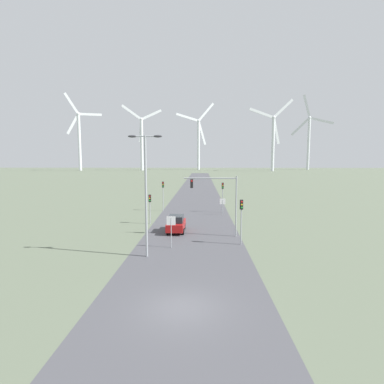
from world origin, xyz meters
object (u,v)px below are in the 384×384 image
traffic_light_post_mid_left (163,190)px  wind_turbine_far_left (79,136)px  traffic_light_post_near_right (241,212)px  stop_sign_near (171,226)px  wind_turbine_far_right (309,137)px  wind_turbine_center (199,139)px  traffic_light_post_near_left (150,202)px  traffic_light_mast_overhead (218,193)px  stop_sign_far (223,204)px  wind_turbine_left (142,139)px  traffic_light_post_mid_right (223,191)px  wind_turbine_right (273,137)px  streetlamp (146,182)px  car_approaching (176,224)px

traffic_light_post_mid_left → wind_turbine_far_left: bearing=115.6°
traffic_light_post_near_right → traffic_light_post_mid_left: traffic_light_post_mid_left is taller
stop_sign_near → wind_turbine_far_right: (92.23, 230.26, 24.79)m
wind_turbine_center → traffic_light_post_near_left: bearing=-91.0°
traffic_light_mast_overhead → wind_turbine_far_left: (-95.31, 198.30, 21.80)m
stop_sign_far → wind_turbine_left: size_ratio=0.05×
traffic_light_post_mid_right → traffic_light_mast_overhead: size_ratio=0.72×
traffic_light_post_near_right → wind_turbine_center: 225.59m
stop_sign_near → traffic_light_post_near_left: size_ratio=0.79×
traffic_light_mast_overhead → wind_turbine_right: (49.49, 188.47, 19.61)m
streetlamp → wind_turbine_left: (-41.62, 207.21, 18.14)m
stop_sign_far → traffic_light_post_mid_left: 9.63m
traffic_light_post_mid_left → stop_sign_far: bearing=-19.4°
traffic_light_post_near_right → traffic_light_mast_overhead: 3.91m
car_approaching → wind_turbine_far_left: wind_turbine_far_left is taller
stop_sign_near → traffic_light_mast_overhead: 6.59m
wind_turbine_far_left → traffic_light_post_near_right: bearing=-64.2°
wind_turbine_center → car_approaching: bearing=-90.0°
traffic_light_post_near_left → stop_sign_near: bearing=-70.1°
stop_sign_near → traffic_light_post_mid_right: 19.44m
traffic_light_post_mid_right → car_approaching: 14.01m
traffic_light_mast_overhead → wind_turbine_center: bearing=91.1°
stop_sign_far → traffic_light_post_mid_right: size_ratio=0.53×
wind_turbine_center → wind_turbine_left: bearing=-154.3°
traffic_light_mast_overhead → wind_turbine_right: size_ratio=0.12×
stop_sign_far → car_approaching: stop_sign_far is taller
wind_turbine_far_left → stop_sign_near: bearing=-65.8°
traffic_light_post_mid_left → wind_turbine_center: (3.23, 206.06, 22.17)m
traffic_light_mast_overhead → wind_turbine_center: wind_turbine_center is taller
traffic_light_post_mid_right → wind_turbine_left: (-49.21, 186.21, 20.97)m
stop_sign_near → car_approaching: 6.12m
traffic_light_post_mid_left → wind_turbine_far_right: bearing=65.6°
traffic_light_post_near_left → wind_turbine_center: (3.64, 215.57, 22.82)m
traffic_light_post_mid_right → traffic_light_post_near_left: bearing=-138.3°
wind_turbine_left → car_approaching: bearing=-77.7°
streetlamp → car_approaching: streetlamp is taller
traffic_light_post_mid_right → wind_turbine_far_right: bearing=67.8°
stop_sign_near → wind_turbine_far_right: bearing=68.2°
wind_turbine_center → wind_turbine_right: bearing=-31.4°
streetlamp → traffic_light_post_near_right: streetlamp is taller
streetlamp → wind_turbine_left: wind_turbine_left is taller
car_approaching → traffic_light_post_near_left: bearing=131.6°
car_approaching → wind_turbine_far_right: wind_turbine_far_right is taller
wind_turbine_right → traffic_light_post_near_left: bearing=-107.5°
traffic_light_post_near_right → stop_sign_far: bearing=92.5°
traffic_light_post_near_right → wind_turbine_left: (-49.74, 203.49, 21.16)m
wind_turbine_center → wind_turbine_far_right: size_ratio=0.90×
traffic_light_mast_overhead → wind_turbine_left: 207.01m
traffic_light_mast_overhead → wind_turbine_center: 222.39m
traffic_light_post_near_left → traffic_light_post_mid_right: bearing=41.7°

